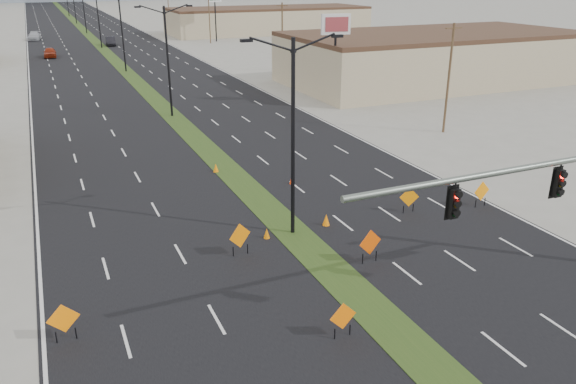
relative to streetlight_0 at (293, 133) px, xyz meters
name	(u,v)px	position (x,y,z in m)	size (l,w,h in m)	color
ground	(435,371)	(0.00, -12.00, -5.42)	(600.00, 600.00, 0.00)	gray
road_surface	(99,46)	(0.00, 88.00, -5.42)	(25.00, 400.00, 0.02)	black
median_strip	(99,46)	(0.00, 88.00, -5.42)	(2.00, 400.00, 0.04)	#264418
building_se_near	(434,59)	(34.00, 33.00, -2.67)	(36.00, 18.00, 5.50)	tan
building_se_far	(268,21)	(38.00, 98.00, -2.92)	(44.00, 16.00, 5.00)	tan
streetlight_0	(293,133)	(0.00, 0.00, 0.00)	(5.15, 0.24, 10.02)	black
streetlight_1	(168,58)	(0.00, 28.00, 0.00)	(5.15, 0.24, 10.02)	black
streetlight_2	(122,31)	(0.00, 56.00, 0.00)	(5.15, 0.24, 10.02)	black
streetlight_3	(98,17)	(0.00, 84.00, 0.00)	(5.15, 0.24, 10.02)	black
streetlight_4	(84,8)	(0.00, 112.00, 0.00)	(5.15, 0.24, 10.02)	black
streetlight_5	(74,2)	(0.00, 140.00, 0.00)	(5.15, 0.24, 10.02)	black
utility_pole_0	(449,77)	(20.00, 13.00, -0.74)	(1.60, 0.20, 9.00)	#4C3823
utility_pole_1	(282,36)	(20.00, 48.00, -0.74)	(1.60, 0.20, 9.00)	#4C3823
utility_pole_2	(209,18)	(20.00, 83.00, -0.74)	(1.60, 0.20, 9.00)	#4C3823
utility_pole_3	(169,8)	(20.00, 118.00, -0.74)	(1.60, 0.20, 9.00)	#4C3823
car_left	(50,53)	(-8.97, 74.89, -4.65)	(1.82, 4.53, 1.54)	maroon
car_mid	(111,41)	(2.00, 87.17, -4.62)	(1.68, 4.82, 1.59)	black
car_far	(34,36)	(-10.85, 102.69, -4.65)	(2.16, 5.31, 1.54)	#B2B5BC
construction_sign_0	(63,320)	(-11.50, -5.08, -4.50)	(1.18, 0.11, 1.57)	orange
construction_sign_1	(343,318)	(-2.00, -9.00, -4.55)	(1.11, 0.08, 1.48)	#FB6A05
construction_sign_2	(240,237)	(-3.33, -1.25, -4.43)	(1.20, 0.46, 1.67)	orange
construction_sign_3	(370,243)	(2.00, -4.39, -4.42)	(1.26, 0.23, 1.69)	#E04904
construction_sign_4	(482,192)	(11.50, -1.17, -4.51)	(1.16, 0.16, 1.55)	orange
construction_sign_5	(409,198)	(7.14, -0.19, -4.53)	(1.10, 0.35, 1.51)	orange
cone_0	(267,233)	(-1.49, -0.05, -5.14)	(0.34, 0.34, 0.56)	orange
cone_1	(326,220)	(2.04, 0.12, -5.09)	(0.40, 0.40, 0.66)	orange
cone_2	(292,180)	(2.96, 6.68, -5.12)	(0.36, 0.36, 0.60)	#FF3205
cone_3	(216,168)	(-0.88, 10.86, -5.11)	(0.38, 0.38, 0.63)	orange
pole_sign_east_near	(336,32)	(16.22, 25.85, 1.91)	(2.96, 0.81, 9.02)	black
pole_sign_east_far	(215,0)	(21.98, 85.60, 2.28)	(3.01, 1.39, 9.44)	black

